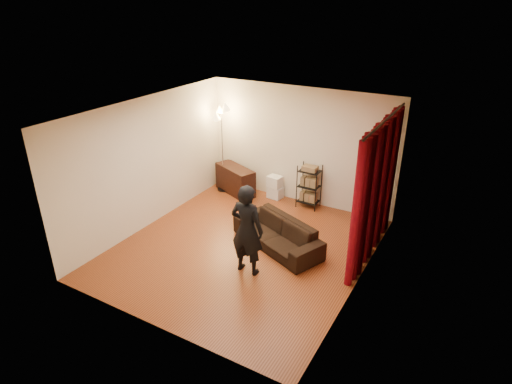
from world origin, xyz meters
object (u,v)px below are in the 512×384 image
Objects in this scene: sofa at (277,234)px; person at (247,230)px; storage_boxes at (275,187)px; floor_lamp at (222,149)px; media_cabinet at (235,180)px; wire_shelf at (309,186)px.

sofa is 1.14m from person.
sofa is 2.20m from storage_boxes.
storage_boxes is (-0.97, 2.92, -0.55)m from person.
storage_boxes is 1.57m from floor_lamp.
person is 1.47× the size of media_cabinet.
sofa is 1.88× the size of wire_shelf.
storage_boxes is (1.00, 0.19, -0.05)m from media_cabinet.
person reaches higher than media_cabinet.
wire_shelf is 2.30m from floor_lamp.
wire_shelf is (0.89, -0.03, 0.23)m from storage_boxes.
sofa and storage_boxes have the same top height.
person reaches higher than wire_shelf.
floor_lamp reaches higher than storage_boxes.
wire_shelf is at bearing -89.16° from person.
floor_lamp is (-1.34, -0.22, 0.79)m from storage_boxes.
wire_shelf reaches higher than sofa.
media_cabinet is 1.90m from wire_shelf.
person is at bearing -49.53° from floor_lamp.
media_cabinet is at bearing 162.71° from sofa.
media_cabinet is at bearing -168.98° from storage_boxes.
person reaches higher than storage_boxes.
sofa is 1.92m from wire_shelf.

